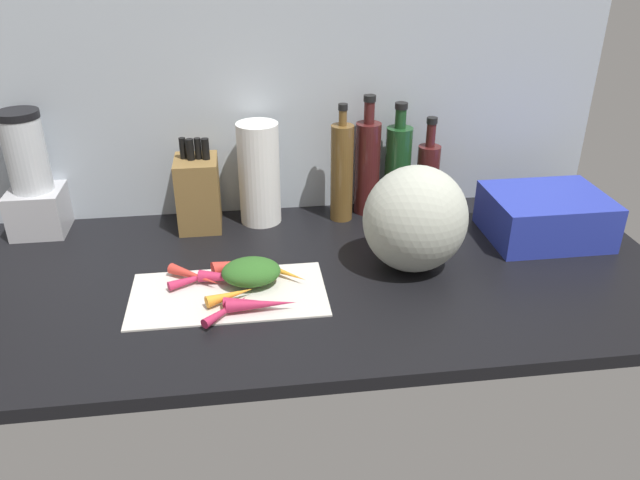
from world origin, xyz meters
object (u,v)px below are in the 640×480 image
object	(u,v)px
carrot_6	(200,277)
bottle_2	(398,168)
bottle_0	(342,172)
paper_towel_roll	(259,174)
carrot_7	(230,295)
carrot_4	(252,303)
carrot_5	(283,272)
carrot_1	(234,265)
carrot_2	(194,276)
winter_squash	(415,219)
bottle_1	(367,166)
carrot_0	(261,304)
blender_appliance	(32,182)
carrot_3	(226,310)
carrot_8	(231,277)
knife_block	(198,192)
bottle_3	(427,177)
cutting_board	(228,294)
dish_rack	(545,216)

from	to	relation	value
carrot_6	bottle_2	size ratio (longest dim) A/B	0.48
bottle_0	paper_towel_roll	bearing A→B (deg)	176.35
carrot_7	paper_towel_roll	bearing A→B (deg)	78.02
carrot_4	carrot_5	bearing A→B (deg)	57.76
carrot_1	paper_towel_roll	bearing A→B (deg)	75.07
carrot_5	carrot_4	bearing A→B (deg)	-122.24
carrot_2	bottle_0	xyz separation A→B (cm)	(38.87, 30.23, 11.70)
bottle_0	carrot_6	bearing A→B (deg)	-140.80
winter_squash	bottle_2	distance (cm)	32.12
carrot_4	bottle_1	bearing A→B (deg)	53.91
carrot_0	blender_appliance	distance (cm)	74.08
carrot_1	bottle_0	distance (cm)	41.94
carrot_3	carrot_8	xyz separation A→B (cm)	(1.13, 12.55, 0.34)
knife_block	blender_appliance	xyz separation A→B (cm)	(-41.86, 2.54, 4.17)
carrot_1	winter_squash	size ratio (longest dim) A/B	0.41
carrot_8	bottle_3	distance (cm)	64.80
winter_squash	paper_towel_roll	distance (cm)	46.18
carrot_8	carrot_1	bearing A→B (deg)	81.22
winter_squash	carrot_4	bearing A→B (deg)	-160.55
carrot_8	bottle_2	bearing A→B (deg)	36.80
carrot_0	paper_towel_roll	xyz separation A→B (cm)	(2.20, 45.82, 11.51)
bottle_2	carrot_7	bearing A→B (deg)	-137.97
carrot_5	bottle_1	bearing A→B (deg)	52.66
bottle_1	cutting_board	bearing A→B (deg)	-134.44
blender_appliance	carrot_4	bearing A→B (deg)	-40.12
carrot_4	winter_squash	distance (cm)	42.22
carrot_5	bottle_2	world-z (taller)	bottle_2
carrot_1	blender_appliance	distance (cm)	59.86
bottle_2	carrot_0	bearing A→B (deg)	-130.70
paper_towel_roll	carrot_6	bearing A→B (deg)	-115.72
carrot_1	carrot_4	world-z (taller)	carrot_1
cutting_board	carrot_2	size ratio (longest dim) A/B	3.10
carrot_1	bottle_2	distance (cm)	55.72
carrot_7	bottle_3	world-z (taller)	bottle_3
carrot_7	bottle_0	world-z (taller)	bottle_0
carrot_3	cutting_board	bearing A→B (deg)	87.45
carrot_7	bottle_3	bearing A→B (deg)	36.52
carrot_3	carrot_4	bearing A→B (deg)	19.39
carrot_1	winter_squash	world-z (taller)	winter_squash
bottle_1	carrot_0	bearing A→B (deg)	-123.73
carrot_3	carrot_6	bearing A→B (deg)	112.41
carrot_7	paper_towel_roll	distance (cm)	43.65
carrot_8	bottle_3	bearing A→B (deg)	31.36
dish_rack	carrot_5	bearing A→B (deg)	-169.50
bottle_0	knife_block	bearing A→B (deg)	179.83
carrot_5	bottle_0	xyz separation A→B (cm)	(18.63, 30.95, 11.90)
carrot_2	carrot_6	size ratio (longest dim) A/B	0.93
carrot_3	paper_towel_roll	world-z (taller)	paper_towel_roll
dish_rack	bottle_3	bearing A→B (deg)	143.62
carrot_6	bottle_1	distance (cm)	57.98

